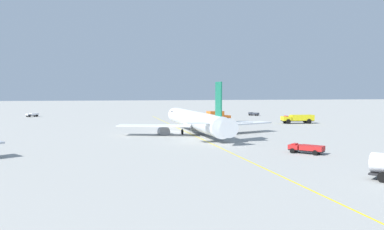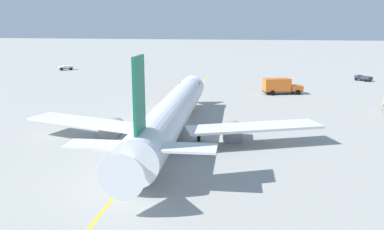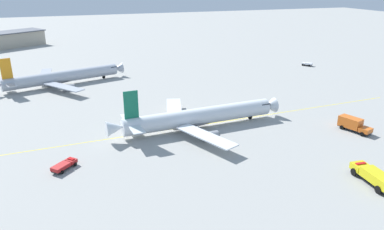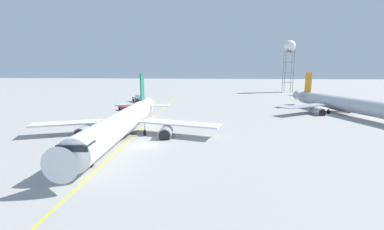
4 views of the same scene
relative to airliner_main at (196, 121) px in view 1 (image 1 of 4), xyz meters
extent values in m
plane|color=#9E9E99|center=(-5.32, 4.39, -2.65)|extent=(600.00, 600.00, 0.00)
cylinder|color=silver|center=(-0.03, 0.52, 0.21)|extent=(6.52, 37.46, 4.02)
cone|color=silver|center=(-1.37, 20.31, 0.21)|extent=(4.01, 3.25, 3.82)
cone|color=silver|center=(1.32, -19.57, 0.51)|extent=(3.68, 4.22, 3.42)
cube|color=black|center=(-1.22, 18.11, 1.11)|extent=(3.57, 2.62, 0.70)
ellipsoid|color=slate|center=(0.09, -1.34, -0.90)|extent=(4.51, 13.63, 2.21)
cube|color=#146B4C|center=(1.07, -15.85, 5.33)|extent=(0.45, 3.21, 6.23)
cube|color=silver|center=(-2.48, -16.09, 1.01)|extent=(5.66, 2.96, 0.20)
cube|color=silver|center=(4.61, -15.61, 1.01)|extent=(5.66, 2.96, 0.20)
cube|color=silver|center=(-9.56, -3.01, -0.50)|extent=(15.90, 7.69, 0.28)
cube|color=silver|center=(9.87, -1.71, -0.50)|extent=(15.70, 9.48, 0.28)
cylinder|color=gray|center=(-7.39, -0.73, -1.92)|extent=(2.60, 3.83, 2.36)
cylinder|color=black|center=(-7.51, 1.16, -1.92)|extent=(2.01, 0.28, 2.00)
cylinder|color=gray|center=(7.42, 0.27, -1.92)|extent=(2.60, 3.83, 2.36)
cylinder|color=black|center=(7.29, 2.16, -1.92)|extent=(2.01, 0.28, 2.00)
cylinder|color=#9EA0A5|center=(-0.99, 14.65, -1.30)|extent=(0.20, 0.20, 1.60)
cylinder|color=black|center=(-0.99, 14.65, -2.10)|extent=(0.37, 1.12, 1.10)
cylinder|color=#9EA0A5|center=(-3.31, -1.57, -1.30)|extent=(0.20, 0.20, 1.60)
cylinder|color=black|center=(-3.31, -1.57, -2.10)|extent=(0.37, 1.12, 1.10)
cylinder|color=#9EA0A5|center=(3.49, -1.11, -1.30)|extent=(0.20, 0.20, 1.60)
cylinder|color=black|center=(3.49, -1.11, -2.10)|extent=(0.37, 1.12, 1.10)
cube|color=#232326|center=(-47.75, 65.42, -2.15)|extent=(4.27, 3.72, 0.20)
cube|color=white|center=(-48.89, 64.62, -1.77)|extent=(2.15, 2.35, 0.55)
cube|color=black|center=(-49.30, 64.33, -1.69)|extent=(1.05, 1.44, 0.31)
cube|color=white|center=(-47.17, 65.83, -1.70)|extent=(3.30, 3.16, 0.70)
cylinder|color=black|center=(-48.31, 63.79, -2.25)|extent=(0.82, 0.69, 0.80)
cylinder|color=black|center=(-49.48, 65.45, -2.25)|extent=(0.82, 0.69, 0.80)
cylinder|color=black|center=(-46.12, 65.33, -2.25)|extent=(0.82, 0.69, 0.80)
cylinder|color=black|center=(-47.28, 66.99, -2.25)|extent=(0.82, 0.69, 0.80)
cube|color=#232326|center=(34.05, 56.79, -2.23)|extent=(3.74, 3.79, 0.20)
cube|color=#2D333D|center=(33.13, 57.74, -1.78)|extent=(2.10, 2.08, 0.70)
cube|color=black|center=(32.80, 58.07, -1.67)|extent=(1.16, 1.12, 0.39)
cube|color=#2D333D|center=(34.51, 56.31, -1.83)|extent=(3.01, 3.03, 0.60)
cylinder|color=black|center=(32.47, 57.10, -2.33)|extent=(0.65, 0.65, 0.64)
cylinder|color=black|center=(33.79, 58.37, -2.33)|extent=(0.65, 0.65, 0.64)
cylinder|color=black|center=(34.24, 55.28, -2.33)|extent=(0.65, 0.65, 0.64)
cylinder|color=black|center=(35.55, 56.55, -2.33)|extent=(0.65, 0.65, 0.64)
cube|color=#232326|center=(10.87, -30.69, -2.17)|extent=(4.76, 4.82, 0.20)
cube|color=red|center=(9.62, -29.41, -1.74)|extent=(2.46, 2.46, 0.65)
cube|color=black|center=(9.15, -28.93, -1.65)|extent=(1.22, 1.20, 0.36)
cube|color=red|center=(11.48, -31.32, -1.72)|extent=(3.76, 3.78, 0.70)
cube|color=red|center=(9.62, -29.41, -1.32)|extent=(1.39, 1.38, 0.16)
cylinder|color=black|center=(8.93, -30.09, -2.27)|extent=(0.73, 0.74, 0.76)
cylinder|color=black|center=(10.31, -28.73, -2.27)|extent=(0.73, 0.74, 0.76)
cylinder|color=black|center=(11.33, -32.55, -2.27)|extent=(0.73, 0.74, 0.76)
cylinder|color=black|center=(12.71, -31.19, -2.27)|extent=(0.73, 0.74, 0.76)
cylinder|color=black|center=(9.74, -49.56, -2.10)|extent=(0.90, 1.03, 1.10)
cube|color=#232326|center=(14.22, 34.02, -2.05)|extent=(7.89, 4.37, 0.20)
cube|color=orange|center=(16.75, 34.82, -1.45)|extent=(2.94, 3.14, 1.00)
cube|color=black|center=(17.74, 35.14, -1.30)|extent=(0.73, 2.08, 0.56)
cube|color=orange|center=(13.04, 33.65, -0.75)|extent=(5.64, 3.99, 2.40)
cylinder|color=black|center=(16.36, 36.05, -2.15)|extent=(1.04, 0.57, 1.00)
cylinder|color=black|center=(17.14, 33.60, -2.15)|extent=(1.04, 0.57, 1.00)
cylinder|color=black|center=(11.52, 34.51, -2.15)|extent=(1.04, 0.57, 1.00)
cylinder|color=black|center=(12.30, 32.07, -2.15)|extent=(1.04, 0.57, 1.00)
cube|color=#232326|center=(34.13, 20.11, -1.85)|extent=(9.39, 3.03, 0.20)
cube|color=yellow|center=(30.72, 20.37, -1.15)|extent=(2.60, 2.94, 1.20)
cube|color=black|center=(29.62, 20.45, -0.97)|extent=(0.25, 2.32, 0.67)
cube|color=yellow|center=(35.42, 20.01, -0.95)|extent=(6.82, 3.25, 1.60)
cube|color=red|center=(30.72, 20.37, -0.45)|extent=(0.74, 1.97, 0.16)
cylinder|color=black|center=(30.80, 18.97, -1.95)|extent=(1.42, 0.38, 1.40)
cylinder|color=black|center=(31.01, 21.73, -1.95)|extent=(1.42, 0.38, 1.40)
cylinder|color=black|center=(36.97, 18.51, -1.95)|extent=(1.42, 0.38, 1.40)
cylinder|color=black|center=(37.18, 21.27, -1.95)|extent=(1.42, 0.38, 1.40)
cube|color=yellow|center=(-1.22, -4.00, -2.65)|extent=(6.25, 128.65, 0.01)
camera|label=1|loc=(-17.05, -84.83, 6.81)|focal=36.50mm
camera|label=2|loc=(11.08, -46.65, 10.91)|focal=38.06mm
camera|label=3|loc=(76.60, -28.25, 31.11)|focal=34.33mm
camera|label=4|loc=(-16.68, 45.02, 9.43)|focal=24.96mm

